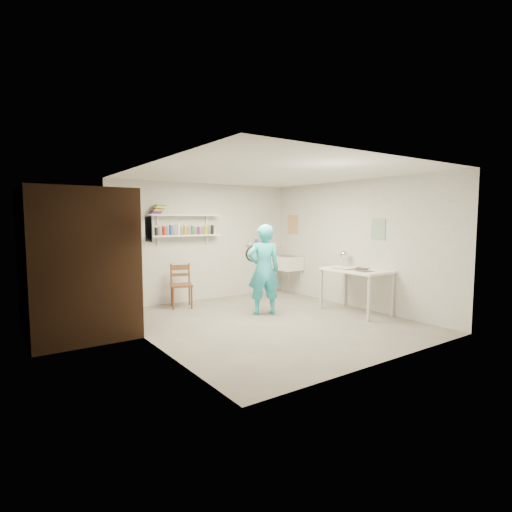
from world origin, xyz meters
TOP-DOWN VIEW (x-y plane):
  - floor at (0.00, 0.00)m, footprint 4.00×4.50m
  - ceiling at (0.00, 0.00)m, footprint 4.00×4.50m
  - wall_back at (0.00, 2.26)m, footprint 4.00×0.02m
  - wall_front at (0.00, -2.26)m, footprint 4.00×0.02m
  - wall_left at (-2.01, 0.00)m, footprint 0.02×4.50m
  - wall_right at (2.01, 0.00)m, footprint 0.02×4.50m
  - doorway_recess at (-1.99, 1.05)m, footprint 0.02×0.90m
  - corridor_box at (-2.70, 1.05)m, footprint 1.40×1.50m
  - door_lintel at (-1.97, 1.05)m, footprint 0.06×1.05m
  - door_jamb_near at (-1.97, 0.55)m, footprint 0.06×0.10m
  - door_jamb_far at (-1.97, 1.55)m, footprint 0.06×0.10m
  - shelf_lower at (-0.50, 2.13)m, footprint 1.50×0.22m
  - shelf_upper at (-0.50, 2.13)m, footprint 1.50×0.22m
  - ledge_shelf at (1.35, 2.17)m, footprint 0.70×0.14m
  - poster_left at (-1.99, 0.05)m, footprint 0.01×0.28m
  - poster_right_a at (1.99, 1.80)m, footprint 0.01×0.34m
  - poster_right_b at (1.99, -0.55)m, footprint 0.01×0.30m
  - belfast_sink at (1.75, 1.70)m, footprint 0.48×0.60m
  - man at (0.22, 0.47)m, footprint 0.68×0.56m
  - wall_clock at (0.14, 0.68)m, footprint 0.28×0.14m
  - wooden_chair at (-0.75, 1.79)m, footprint 0.50×0.48m
  - work_table at (1.64, -0.37)m, footprint 0.71×1.18m
  - desk_lamp at (1.83, 0.10)m, footprint 0.15×0.15m
  - spray_cans at (-0.50, 2.13)m, footprint 1.31×0.06m
  - book_stack at (-1.05, 2.13)m, footprint 0.28×0.14m
  - ledge_pots at (1.35, 2.17)m, footprint 0.48×0.07m
  - papers at (1.64, -0.37)m, footprint 0.30×0.22m

SIDE VIEW (x-z plane):
  - floor at x=0.00m, z-range -0.02..0.00m
  - work_table at x=1.64m, z-range 0.00..0.79m
  - wooden_chair at x=-0.75m, z-range 0.00..0.86m
  - belfast_sink at x=1.75m, z-range 0.55..0.85m
  - man at x=0.22m, z-range 0.00..1.58m
  - papers at x=1.64m, z-range 0.79..0.81m
  - doorway_recess at x=-1.99m, z-range 0.00..2.00m
  - door_jamb_near at x=-1.97m, z-range 0.00..2.00m
  - door_jamb_far at x=-1.97m, z-range 0.00..2.00m
  - desk_lamp at x=1.83m, z-range 0.93..1.08m
  - corridor_box at x=-2.70m, z-range 0.00..2.10m
  - wall_clock at x=0.14m, z-range 0.91..1.20m
  - ledge_shelf at x=1.35m, z-range 1.11..1.14m
  - ledge_pots at x=1.35m, z-range 1.14..1.22m
  - wall_back at x=0.00m, z-range 0.00..2.40m
  - wall_front at x=0.00m, z-range 0.00..2.40m
  - wall_left at x=-2.01m, z-range 0.00..2.40m
  - wall_right at x=2.01m, z-range 0.00..2.40m
  - shelf_lower at x=-0.50m, z-range 1.34..1.36m
  - spray_cans at x=-0.50m, z-range 1.36..1.53m
  - poster_right_b at x=1.99m, z-range 1.31..1.69m
  - poster_left at x=-1.99m, z-range 1.37..1.73m
  - poster_right_a at x=1.99m, z-range 1.34..1.76m
  - shelf_upper at x=-0.50m, z-range 1.74..1.76m
  - book_stack at x=-1.05m, z-range 1.77..1.93m
  - door_lintel at x=-1.97m, z-range 2.00..2.10m
  - ceiling at x=0.00m, z-range 2.40..2.42m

